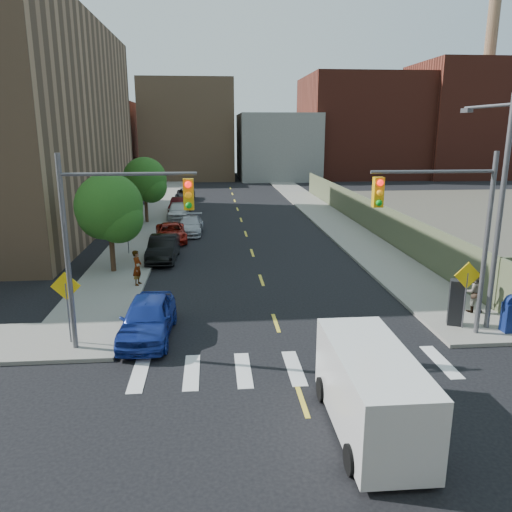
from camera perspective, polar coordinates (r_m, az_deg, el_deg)
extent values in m
plane|color=black|center=(13.73, 6.82, -20.20)|extent=(160.00, 160.00, 0.00)
cube|color=gray|center=(53.35, -10.72, 5.83)|extent=(3.50, 73.00, 0.15)
cube|color=gray|center=(54.08, 5.94, 6.11)|extent=(3.50, 73.00, 0.15)
cube|color=#5B6345|center=(41.39, 12.05, 4.99)|extent=(0.12, 44.00, 2.50)
cube|color=#592319|center=(83.37, -19.06, 12.39)|extent=(14.00, 18.00, 12.00)
cube|color=#8C6B4C|center=(83.11, -7.72, 14.06)|extent=(14.00, 16.00, 15.00)
cube|color=gray|center=(81.76, 2.36, 12.41)|extent=(12.00, 16.00, 10.00)
cube|color=#592319|center=(86.58, 11.73, 14.23)|extent=(18.00, 18.00, 16.00)
cube|color=#592319|center=(90.61, 22.18, 14.12)|extent=(14.00, 16.00, 18.00)
cylinder|color=#8C6B4C|center=(92.67, 24.78, 16.97)|extent=(1.80, 1.80, 28.00)
cylinder|color=#59595E|center=(18.26, -20.77, -0.10)|extent=(0.18, 0.18, 7.00)
cylinder|color=#59595E|center=(17.32, -14.33, 9.07)|extent=(4.50, 0.12, 0.12)
cube|color=#E5A50C|center=(17.19, -7.71, 7.00)|extent=(0.35, 0.30, 1.05)
cylinder|color=#59595E|center=(20.22, 24.76, 0.85)|extent=(0.18, 0.18, 7.00)
cylinder|color=#59595E|center=(18.78, 19.62, 9.07)|extent=(4.50, 0.12, 0.12)
cube|color=#E5A50C|center=(18.13, 13.77, 7.10)|extent=(0.35, 0.30, 1.05)
cylinder|color=#59595E|center=(20.81, 26.06, 3.88)|extent=(0.20, 0.20, 9.00)
cylinder|color=#59595E|center=(22.04, 24.95, 15.26)|extent=(0.12, 3.50, 0.12)
cube|color=#59595E|center=(23.44, 22.95, 15.07)|extent=(0.25, 0.60, 0.18)
cylinder|color=#59595E|center=(19.46, -20.64, -6.32)|extent=(0.06, 0.06, 2.40)
cube|color=yellow|center=(19.11, -20.93, -3.23)|extent=(1.06, 0.04, 1.06)
cylinder|color=#59595E|center=(21.10, 22.74, -4.93)|extent=(0.06, 0.06, 2.40)
cube|color=yellow|center=(20.78, 23.03, -2.06)|extent=(1.06, 0.04, 1.06)
cylinder|color=#59595E|center=(32.16, -14.44, 2.13)|extent=(0.06, 0.06, 2.40)
cube|color=yellow|center=(31.95, -14.56, 4.05)|extent=(1.06, 0.04, 1.06)
cylinder|color=#332114|center=(28.33, -16.10, 0.64)|extent=(0.28, 0.28, 2.64)
sphere|color=#194F16|center=(27.88, -16.45, 5.44)|extent=(3.60, 3.60, 3.60)
sphere|color=#194F16|center=(27.59, -15.46, 4.15)|extent=(2.64, 2.64, 2.64)
sphere|color=#194F16|center=(28.41, -17.03, 4.69)|extent=(2.88, 2.88, 2.88)
cylinder|color=#332114|center=(42.88, -12.43, 5.38)|extent=(0.28, 0.28, 2.64)
sphere|color=#194F16|center=(42.59, -12.60, 8.57)|extent=(3.60, 3.60, 3.60)
sphere|color=#194F16|center=(42.29, -11.93, 7.75)|extent=(2.64, 2.64, 2.64)
sphere|color=#194F16|center=(43.08, -13.04, 8.05)|extent=(2.88, 2.88, 2.88)
imported|color=navy|center=(19.50, -12.27, -6.94)|extent=(2.05, 4.70, 1.58)
imported|color=black|center=(30.60, -10.54, 0.87)|extent=(1.78, 4.64, 1.51)
imported|color=#9D1A0F|center=(35.74, -9.69, 2.66)|extent=(2.57, 4.79, 1.28)
imported|color=#ABACB3|center=(38.12, -7.54, 3.51)|extent=(2.05, 4.66, 1.33)
imported|color=silver|center=(44.45, -8.91, 5.13)|extent=(1.83, 4.51, 1.53)
imported|color=#390B0D|center=(47.37, -8.68, 5.69)|extent=(1.96, 4.69, 1.51)
imported|color=black|center=(56.92, -8.11, 7.01)|extent=(2.09, 4.46, 1.23)
cube|color=silver|center=(13.74, 13.01, -14.66)|extent=(1.92, 4.93, 2.08)
cube|color=black|center=(15.23, 10.92, -10.35)|extent=(1.76, 1.15, 0.85)
cylinder|color=black|center=(15.29, 7.64, -14.87)|extent=(0.27, 0.72, 0.72)
cylinder|color=black|center=(15.75, 14.25, -14.29)|extent=(0.27, 0.72, 0.72)
cylinder|color=black|center=(12.67, 10.94, -21.87)|extent=(0.27, 0.72, 0.72)
cylinder|color=black|center=(13.21, 18.99, -20.75)|extent=(0.27, 0.72, 0.72)
cube|color=navy|center=(21.65, 27.11, -6.25)|extent=(0.62, 0.48, 1.15)
cube|color=black|center=(21.37, 21.89, -4.96)|extent=(0.68, 0.62, 1.85)
imported|color=gray|center=(25.58, -13.41, -1.30)|extent=(0.55, 0.72, 1.76)
imported|color=gray|center=(23.16, 23.64, -3.77)|extent=(0.92, 0.75, 1.77)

